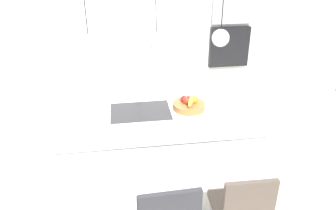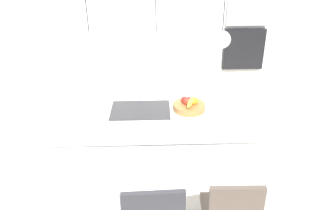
{
  "view_description": "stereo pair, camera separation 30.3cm",
  "coord_description": "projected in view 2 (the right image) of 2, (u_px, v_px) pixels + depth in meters",
  "views": [
    {
      "loc": [
        -0.31,
        -2.79,
        2.4
      ],
      "look_at": [
        0.1,
        0.0,
        0.96
      ],
      "focal_mm": 35.9,
      "sensor_mm": 36.0,
      "label": 1
    },
    {
      "loc": [
        -0.01,
        -2.82,
        2.4
      ],
      "look_at": [
        0.1,
        0.0,
        0.96
      ],
      "focal_mm": 35.9,
      "sensor_mm": 36.0,
      "label": 2
    }
  ],
  "objects": [
    {
      "name": "floor",
      "position": [
        159.0,
        185.0,
        3.6
      ],
      "size": [
        6.6,
        6.6,
        0.0
      ],
      "primitive_type": "plane",
      "color": "beige",
      "rests_on": "ground"
    },
    {
      "name": "back_wall",
      "position": [
        156.0,
        27.0,
        4.48
      ],
      "size": [
        6.0,
        0.1,
        2.6
      ],
      "primitive_type": "cube",
      "color": "white",
      "rests_on": "ground"
    },
    {
      "name": "kitchen_island",
      "position": [
        158.0,
        150.0,
        3.39
      ],
      "size": [
        2.06,
        1.0,
        0.91
      ],
      "color": "white",
      "rests_on": "ground"
    },
    {
      "name": "sink_basin",
      "position": [
        140.0,
        111.0,
        3.18
      ],
      "size": [
        0.56,
        0.4,
        0.02
      ],
      "primitive_type": "cube",
      "color": "#2D2D30",
      "rests_on": "kitchen_island"
    },
    {
      "name": "faucet",
      "position": [
        141.0,
        87.0,
        3.3
      ],
      "size": [
        0.02,
        0.17,
        0.22
      ],
      "color": "silver",
      "rests_on": "kitchen_island"
    },
    {
      "name": "fruit_bowl",
      "position": [
        189.0,
        105.0,
        3.17
      ],
      "size": [
        0.31,
        0.31,
        0.15
      ],
      "color": "#9E6B38",
      "rests_on": "kitchen_island"
    },
    {
      "name": "microwave",
      "position": [
        247.0,
        12.0,
        4.37
      ],
      "size": [
        0.54,
        0.08,
        0.34
      ],
      "primitive_type": "cube",
      "color": "#9E9EA3",
      "rests_on": "back_wall"
    },
    {
      "name": "oven",
      "position": [
        243.0,
        49.0,
        4.59
      ],
      "size": [
        0.56,
        0.08,
        0.56
      ],
      "primitive_type": "cube",
      "color": "black",
      "rests_on": "back_wall"
    },
    {
      "name": "pendant_light_left",
      "position": [
        90.0,
        41.0,
        2.86
      ],
      "size": [
        0.16,
        0.16,
        0.76
      ],
      "color": "silver"
    },
    {
      "name": "pendant_light_center",
      "position": [
        156.0,
        40.0,
        2.88
      ],
      "size": [
        0.16,
        0.16,
        0.76
      ],
      "color": "silver"
    },
    {
      "name": "pendant_light_right",
      "position": [
        222.0,
        39.0,
        2.9
      ],
      "size": [
        0.16,
        0.16,
        0.76
      ],
      "color": "silver"
    }
  ]
}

